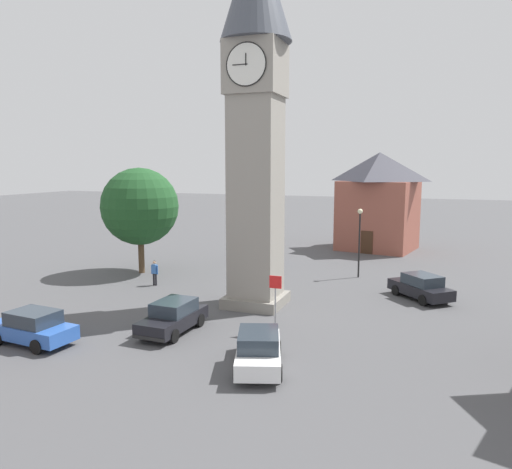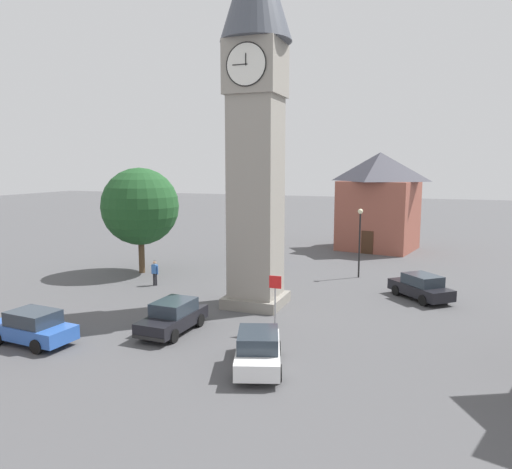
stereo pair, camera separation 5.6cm
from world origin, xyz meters
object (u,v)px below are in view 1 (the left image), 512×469
at_px(clock_tower, 256,87).
at_px(car_white_side, 421,287).
at_px(car_silver_kerb, 259,349).
at_px(building_corner_back, 378,200).
at_px(car_blue_kerb, 173,317).
at_px(car_red_corner, 32,327).
at_px(car_black_far, 258,254).
at_px(tree, 140,207).
at_px(road_sign, 275,294).
at_px(pedestrian, 155,271).
at_px(lamp_post, 360,232).

relative_size(clock_tower, car_white_side, 4.97).
xyz_separation_m(car_silver_kerb, car_white_side, (-5.66, -12.87, 0.00)).
height_order(car_white_side, building_corner_back, building_corner_back).
relative_size(car_blue_kerb, car_red_corner, 0.98).
distance_m(car_black_far, tree, 10.28).
distance_m(car_red_corner, road_sign, 11.14).
xyz_separation_m(car_white_side, pedestrian, (16.80, 2.58, 0.25)).
bearing_deg(building_corner_back, car_white_side, 104.76).
relative_size(car_red_corner, tree, 0.55).
relative_size(lamp_post, road_sign, 1.76).
bearing_deg(building_corner_back, pedestrian, 58.36).
bearing_deg(building_corner_back, car_silver_kerb, 87.90).
bearing_deg(road_sign, car_red_corner, 27.58).
relative_size(building_corner_back, lamp_post, 1.86).
bearing_deg(building_corner_back, lamp_post, 90.77).
xyz_separation_m(car_red_corner, building_corner_back, (-11.58, -31.17, 3.92)).
bearing_deg(lamp_post, building_corner_back, -89.23).
bearing_deg(car_white_side, road_sign, 54.19).
xyz_separation_m(building_corner_back, road_sign, (1.76, 26.04, -2.79)).
height_order(clock_tower, road_sign, clock_tower).
xyz_separation_m(car_blue_kerb, building_corner_back, (-6.42, -27.59, 3.92)).
distance_m(pedestrian, building_corner_back, 23.62).
bearing_deg(car_black_far, clock_tower, 109.63).
height_order(pedestrian, lamp_post, lamp_post).
bearing_deg(building_corner_back, car_red_corner, 69.61).
bearing_deg(car_red_corner, car_silver_kerb, -174.50).
height_order(car_white_side, lamp_post, lamp_post).
distance_m(pedestrian, road_sign, 12.20).
bearing_deg(car_white_side, car_blue_kerb, 43.20).
bearing_deg(car_black_far, car_blue_kerb, 96.42).
xyz_separation_m(car_black_far, lamp_post, (-8.52, 2.24, 2.55)).
bearing_deg(road_sign, car_black_far, -67.06).
xyz_separation_m(car_blue_kerb, pedestrian, (5.82, -7.73, 0.25)).
relative_size(car_silver_kerb, building_corner_back, 0.48).
bearing_deg(pedestrian, road_sign, 149.53).
distance_m(car_silver_kerb, car_black_far, 20.98).
distance_m(car_red_corner, car_black_far, 20.95).
distance_m(car_blue_kerb, car_black_far, 17.24).
bearing_deg(car_red_corner, pedestrian, -86.67).
relative_size(clock_tower, car_black_far, 4.81).
relative_size(car_blue_kerb, car_silver_kerb, 0.94).
bearing_deg(lamp_post, car_black_far, -14.72).
relative_size(pedestrian, building_corner_back, 0.18).
xyz_separation_m(clock_tower, building_corner_back, (-4.28, -21.87, -7.51)).
distance_m(building_corner_back, road_sign, 26.24).
relative_size(car_white_side, tree, 0.54).
relative_size(clock_tower, road_sign, 7.45).
relative_size(car_silver_kerb, tree, 0.57).
relative_size(pedestrian, tree, 0.22).
xyz_separation_m(car_red_corner, pedestrian, (0.66, -11.30, 0.25)).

